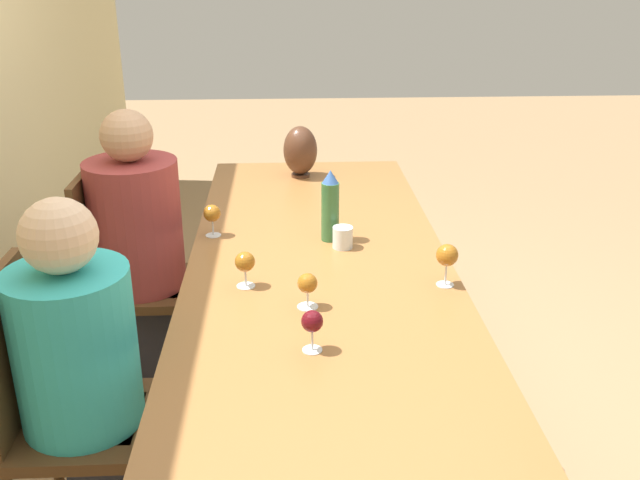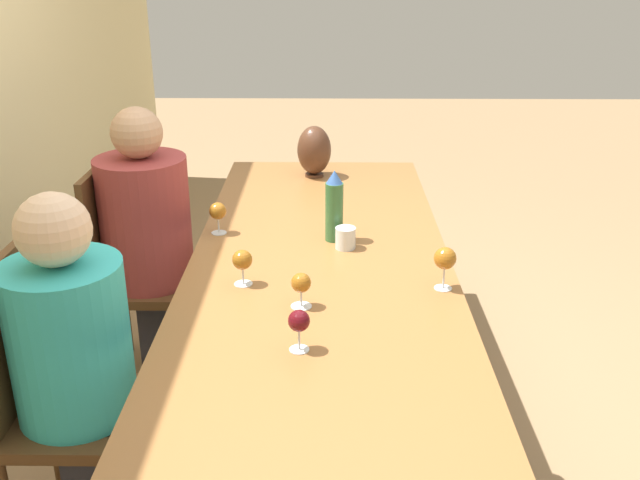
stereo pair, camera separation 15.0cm
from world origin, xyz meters
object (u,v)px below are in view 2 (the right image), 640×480
Objects in this scene: chair_far at (133,270)px; wine_glass_4 at (299,322)px; person_near at (79,365)px; person_far at (151,241)px; wine_glass_2 at (301,284)px; wine_glass_0 at (218,212)px; water_bottle at (334,207)px; chair_near at (55,397)px; water_tumbler at (345,238)px; wine_glass_1 at (242,261)px; wine_glass_3 at (445,259)px; vase at (314,151)px.

wine_glass_4 is at bearing -143.92° from chair_far.
person_near reaches higher than wine_glass_4.
wine_glass_2 is at bearing -139.52° from person_far.
wine_glass_4 is (-0.91, -0.36, -0.00)m from wine_glass_0.
water_bottle is 0.29× the size of chair_near.
chair_far is 0.16m from person_far.
water_bottle is at bearing 27.49° from water_tumbler.
wine_glass_4 is at bearing -179.05° from wine_glass_2.
wine_glass_2 is at bearing 0.95° from wine_glass_4.
wine_glass_1 is 0.62m from person_near.
chair_far is at bearing 36.08° from wine_glass_4.
wine_glass_3 is (0.14, -0.48, 0.03)m from wine_glass_2.
vase is 1.28m from wine_glass_1.
water_bottle is 0.86m from vase.
water_bottle reaches higher than wine_glass_0.
wine_glass_0 is 0.97m from wine_glass_3.
water_tumbler is at bearing -47.66° from wine_glass_1.
person_near is (-0.30, 1.16, -0.23)m from wine_glass_3.
person_far reaches higher than chair_near.
wine_glass_1 is at bearing -60.03° from chair_near.
wine_glass_3 is at bearing -120.84° from wine_glass_0.
person_near is 0.96× the size of person_far.
water_bottle is at bearing -7.04° from wine_glass_4.
vase is at bearing -25.20° from wine_glass_0.
person_near is at bearing 157.96° from wine_glass_0.
wine_glass_2 is at bearing 106.23° from wine_glass_3.
chair_near is at bearing 174.62° from person_far.
vase is at bearing 6.42° from water_bottle.
wine_glass_2 is (-0.49, 0.15, 0.04)m from water_tumbler.
person_far is at bearing 60.31° from wine_glass_3.
person_near reaches higher than water_tumbler.
wine_glass_3 is at bearing -160.15° from vase.
wine_glass_0 is (0.15, 0.51, 0.05)m from water_tumbler.
water_tumbler is at bearing -108.59° from chair_far.
wine_glass_2 is 0.78× the size of wine_glass_3.
wine_glass_3 is at bearing -73.77° from wine_glass_2.
water_tumbler is 0.51m from wine_glass_2.
chair_far is at bearing 0.00° from chair_near.
water_bottle is at bearing -97.94° from wine_glass_0.
water_bottle is at bearing -104.48° from chair_far.
wine_glass_2 is 1.07m from person_far.
water_tumbler is 0.07× the size of person_far.
wine_glass_0 reaches higher than wine_glass_2.
wine_glass_0 reaches higher than water_tumbler.
wine_glass_4 is 0.13× the size of chair_near.
water_bottle is 1.11m from person_near.
water_bottle reaches higher than wine_glass_4.
chair_far is (-0.63, 0.79, -0.37)m from vase.
water_tumbler is 0.56× the size of wine_glass_3.
chair_far is (0.80, 0.77, -0.32)m from wine_glass_2.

